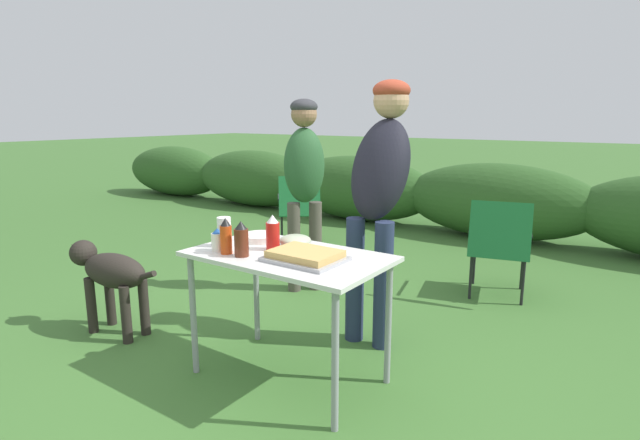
% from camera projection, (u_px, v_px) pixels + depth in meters
% --- Properties ---
extents(ground_plane, '(60.00, 60.00, 0.00)m').
position_uv_depth(ground_plane, '(290.00, 377.00, 2.90)').
color(ground_plane, '#3D6B2D').
extents(shrub_hedge, '(14.40, 0.90, 0.92)m').
position_uv_depth(shrub_hedge, '(497.00, 201.00, 6.11)').
color(shrub_hedge, '#2D5623').
rests_on(shrub_hedge, ground).
extents(folding_table, '(1.10, 0.64, 0.74)m').
position_uv_depth(folding_table, '(288.00, 267.00, 2.76)').
color(folding_table, silver).
rests_on(folding_table, ground).
extents(food_tray, '(0.39, 0.30, 0.06)m').
position_uv_depth(food_tray, '(305.00, 256.00, 2.61)').
color(food_tray, '#9E9EA3').
rests_on(food_tray, folding_table).
extents(plate_stack, '(0.23, 0.23, 0.04)m').
position_uv_depth(plate_stack, '(260.00, 237.00, 3.04)').
color(plate_stack, white).
rests_on(plate_stack, folding_table).
extents(mixing_bowl, '(0.19, 0.19, 0.07)m').
position_uv_depth(mixing_bowl, '(295.00, 240.00, 2.91)').
color(mixing_bowl, '#ADBC99').
rests_on(mixing_bowl, folding_table).
extents(paper_cup_stack, '(0.08, 0.08, 0.17)m').
position_uv_depth(paper_cup_stack, '(224.00, 232.00, 2.89)').
color(paper_cup_stack, white).
rests_on(paper_cup_stack, folding_table).
extents(bbq_sauce_bottle, '(0.08, 0.08, 0.19)m').
position_uv_depth(bbq_sauce_bottle, '(241.00, 240.00, 2.68)').
color(bbq_sauce_bottle, '#562314').
rests_on(bbq_sauce_bottle, folding_table).
extents(mayo_bottle, '(0.07, 0.07, 0.13)m').
position_uv_depth(mayo_bottle, '(218.00, 240.00, 2.80)').
color(mayo_bottle, silver).
rests_on(mayo_bottle, folding_table).
extents(hot_sauce_bottle, '(0.06, 0.06, 0.20)m').
position_uv_depth(hot_sauce_bottle, '(226.00, 237.00, 2.74)').
color(hot_sauce_bottle, '#CC4214').
rests_on(hot_sauce_bottle, folding_table).
extents(ketchup_bottle, '(0.08, 0.08, 0.20)m').
position_uv_depth(ketchup_bottle, '(273.00, 233.00, 2.82)').
color(ketchup_bottle, red).
rests_on(ketchup_bottle, folding_table).
extents(standing_person_in_gray_fleece, '(0.39, 0.51, 1.72)m').
position_uv_depth(standing_person_in_gray_fleece, '(380.00, 181.00, 3.21)').
color(standing_person_in_gray_fleece, '#232D4C').
rests_on(standing_person_in_gray_fleece, ground).
extents(standing_person_in_olive_jacket, '(0.41, 0.42, 1.62)m').
position_uv_depth(standing_person_in_olive_jacket, '(304.00, 173.00, 4.15)').
color(standing_person_in_olive_jacket, '#4C473D').
rests_on(standing_person_in_olive_jacket, ground).
extents(dog, '(0.85, 0.29, 0.63)m').
position_uv_depth(dog, '(110.00, 273.00, 3.42)').
color(dog, '#28231E').
rests_on(dog, ground).
extents(camp_chair_green_behind_table, '(0.60, 0.68, 0.83)m').
position_uv_depth(camp_chair_green_behind_table, '(499.00, 244.00, 4.05)').
color(camp_chair_green_behind_table, '#19602D').
rests_on(camp_chair_green_behind_table, ground).
extents(camp_chair_near_hedge, '(0.73, 0.75, 0.83)m').
position_uv_depth(camp_chair_near_hedge, '(299.00, 206.00, 5.72)').
color(camp_chair_near_hedge, '#19602D').
rests_on(camp_chair_near_hedge, ground).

